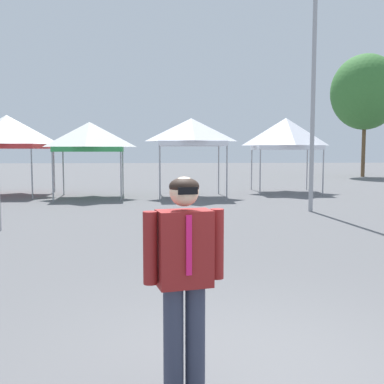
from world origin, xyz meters
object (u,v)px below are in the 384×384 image
(canopy_tent_far_left, at_px, (7,132))
(light_pole_opposite_side, at_px, (314,50))
(tree_behind_tents_center, at_px, (365,92))
(canopy_tent_right_of_center, at_px, (90,137))
(canopy_tent_behind_left, at_px, (286,134))
(canopy_tent_behind_center, at_px, (191,132))
(person_foreground, at_px, (184,272))

(canopy_tent_far_left, distance_m, light_pole_opposite_side, 13.49)
(canopy_tent_far_left, xyz_separation_m, tree_behind_tents_center, (22.10, 13.03, 3.54))
(canopy_tent_far_left, bearing_deg, canopy_tent_right_of_center, -18.66)
(canopy_tent_behind_left, bearing_deg, canopy_tent_behind_center, -156.51)
(canopy_tent_right_of_center, bearing_deg, canopy_tent_far_left, 161.34)
(canopy_tent_far_left, relative_size, person_foreground, 1.99)
(person_foreground, bearing_deg, canopy_tent_behind_left, 72.43)
(canopy_tent_far_left, xyz_separation_m, canopy_tent_behind_left, (12.71, 0.62, -0.04))
(canopy_tent_far_left, height_order, tree_behind_tents_center, tree_behind_tents_center)
(canopy_tent_behind_left, xyz_separation_m, light_pole_opposite_side, (-1.02, -6.94, 2.38))
(light_pole_opposite_side, relative_size, tree_behind_tents_center, 1.00)
(canopy_tent_behind_center, height_order, tree_behind_tents_center, tree_behind_tents_center)
(canopy_tent_right_of_center, relative_size, person_foreground, 1.79)
(canopy_tent_far_left, relative_size, tree_behind_tents_center, 0.39)
(canopy_tent_behind_center, relative_size, person_foreground, 1.88)
(canopy_tent_far_left, distance_m, person_foreground, 18.86)
(canopy_tent_behind_center, distance_m, canopy_tent_behind_left, 5.04)
(canopy_tent_behind_center, relative_size, tree_behind_tents_center, 0.37)
(person_foreground, height_order, light_pole_opposite_side, light_pole_opposite_side)
(tree_behind_tents_center, bearing_deg, canopy_tent_far_left, -149.48)
(canopy_tent_far_left, bearing_deg, canopy_tent_behind_center, -9.74)
(canopy_tent_behind_left, relative_size, person_foreground, 1.98)
(canopy_tent_far_left, relative_size, canopy_tent_right_of_center, 1.12)
(canopy_tent_right_of_center, xyz_separation_m, canopy_tent_behind_left, (8.90, 1.91, 0.22))
(canopy_tent_behind_left, bearing_deg, tree_behind_tents_center, 52.88)
(tree_behind_tents_center, bearing_deg, light_pole_opposite_side, -118.30)
(person_foreground, bearing_deg, canopy_tent_behind_center, 86.11)
(canopy_tent_far_left, bearing_deg, light_pole_opposite_side, -28.40)
(light_pole_opposite_side, bearing_deg, tree_behind_tents_center, 61.70)
(canopy_tent_far_left, xyz_separation_m, light_pole_opposite_side, (11.69, -6.32, 2.35))
(canopy_tent_behind_left, xyz_separation_m, person_foreground, (-5.71, -18.04, -1.74))
(canopy_tent_behind_center, bearing_deg, tree_behind_tents_center, 45.81)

